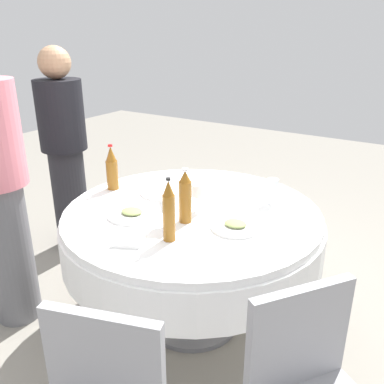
# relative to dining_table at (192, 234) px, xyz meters

# --- Properties ---
(ground_plane) EXTENTS (10.00, 10.00, 0.00)m
(ground_plane) POSITION_rel_dining_table_xyz_m (0.00, 0.00, -0.59)
(ground_plane) COLOR gray
(dining_table) EXTENTS (1.43, 1.43, 0.74)m
(dining_table) POSITION_rel_dining_table_xyz_m (0.00, 0.00, 0.00)
(dining_table) COLOR white
(dining_table) RESTS_ON ground_plane
(bottle_amber_left) EXTENTS (0.07, 0.07, 0.28)m
(bottle_amber_left) POSITION_rel_dining_table_xyz_m (0.58, -0.01, 0.28)
(bottle_amber_left) COLOR #8C5619
(bottle_amber_left) RESTS_ON dining_table
(bottle_amber_mid) EXTENTS (0.07, 0.07, 0.29)m
(bottle_amber_mid) POSITION_rel_dining_table_xyz_m (-0.05, 0.14, 0.28)
(bottle_amber_mid) COLOR #8C5619
(bottle_amber_mid) RESTS_ON dining_table
(bottle_amber_near) EXTENTS (0.06, 0.06, 0.31)m
(bottle_amber_near) POSITION_rel_dining_table_xyz_m (-0.09, 0.34, 0.29)
(bottle_amber_near) COLOR #8C5619
(bottle_amber_near) RESTS_ON dining_table
(wine_glass_front) EXTENTS (0.06, 0.06, 0.14)m
(wine_glass_front) POSITION_rel_dining_table_xyz_m (-0.33, -0.32, 0.25)
(wine_glass_front) COLOR white
(wine_glass_front) RESTS_ON dining_table
(wine_glass_inner) EXTENTS (0.07, 0.07, 0.16)m
(wine_glass_inner) POSITION_rel_dining_table_xyz_m (-0.03, -0.01, 0.26)
(wine_glass_inner) COLOR white
(wine_glass_inner) RESTS_ON dining_table
(wine_glass_west) EXTENTS (0.07, 0.07, 0.15)m
(wine_glass_west) POSITION_rel_dining_table_xyz_m (0.00, 0.24, 0.26)
(wine_glass_west) COLOR white
(wine_glass_west) RESTS_ON dining_table
(plate_rear) EXTENTS (0.24, 0.24, 0.02)m
(plate_rear) POSITION_rel_dining_table_xyz_m (0.28, -0.10, 0.16)
(plate_rear) COLOR white
(plate_rear) RESTS_ON dining_table
(plate_south) EXTENTS (0.25, 0.25, 0.04)m
(plate_south) POSITION_rel_dining_table_xyz_m (0.23, 0.24, 0.16)
(plate_south) COLOR white
(plate_south) RESTS_ON dining_table
(plate_outer) EXTENTS (0.24, 0.24, 0.04)m
(plate_outer) POSITION_rel_dining_table_xyz_m (-0.30, 0.07, 0.16)
(plate_outer) COLOR white
(plate_outer) RESTS_ON dining_table
(knife_mid) EXTENTS (0.04, 0.18, 0.00)m
(knife_mid) POSITION_rel_dining_table_xyz_m (0.06, -0.43, 0.15)
(knife_mid) COLOR silver
(knife_mid) RESTS_ON dining_table
(folded_napkin) EXTENTS (0.18, 0.18, 0.02)m
(folded_napkin) POSITION_rel_dining_table_xyz_m (0.05, 0.46, 0.16)
(folded_napkin) COLOR white
(folded_napkin) RESTS_ON dining_table
(person_left) EXTENTS (0.34, 0.34, 1.56)m
(person_left) POSITION_rel_dining_table_xyz_m (1.32, -0.28, 0.22)
(person_left) COLOR #26262B
(person_left) RESTS_ON ground_plane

